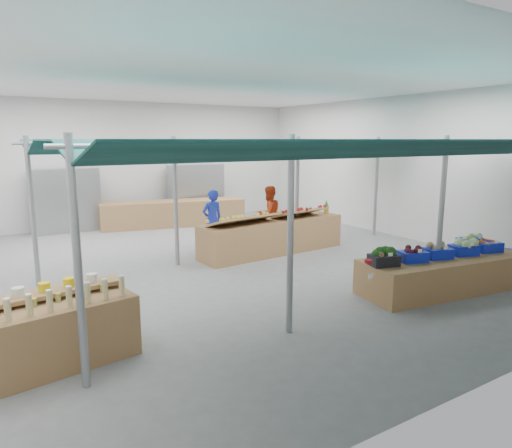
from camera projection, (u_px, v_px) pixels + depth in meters
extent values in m
plane|color=slate|center=(225.00, 264.00, 10.90)|extent=(13.00, 13.00, 0.00)
plane|color=silver|center=(223.00, 81.00, 10.13)|extent=(13.00, 13.00, 0.00)
plane|color=silver|center=(137.00, 163.00, 15.95)|extent=(12.00, 0.00, 12.00)
plane|color=silver|center=(402.00, 167.00, 13.62)|extent=(0.00, 13.00, 13.00)
cylinder|color=gray|center=(78.00, 266.00, 5.21)|extent=(0.10, 0.10, 3.00)
cylinder|color=gray|center=(32.00, 213.00, 8.98)|extent=(0.10, 0.10, 3.00)
cylinder|color=gray|center=(290.00, 237.00, 6.77)|extent=(0.10, 0.10, 3.00)
cylinder|color=gray|center=(176.00, 202.00, 10.53)|extent=(0.10, 0.10, 3.00)
cylinder|color=gray|center=(441.00, 216.00, 8.58)|extent=(0.10, 0.10, 3.00)
cylinder|color=gray|center=(297.00, 193.00, 12.34)|extent=(0.10, 0.10, 3.00)
cylinder|color=gray|center=(376.00, 187.00, 13.89)|extent=(0.10, 0.10, 3.00)
cylinder|color=gray|center=(378.00, 144.00, 7.42)|extent=(10.00, 0.06, 0.06)
cylinder|color=gray|center=(241.00, 142.00, 11.19)|extent=(10.00, 0.06, 0.06)
cube|color=black|center=(410.00, 149.00, 6.89)|extent=(9.50, 1.28, 0.30)
cube|color=black|center=(350.00, 148.00, 7.98)|extent=(9.50, 1.28, 0.30)
cube|color=black|center=(255.00, 146.00, 10.66)|extent=(9.50, 1.28, 0.30)
cube|color=black|center=(228.00, 145.00, 11.74)|extent=(9.50, 1.28, 0.30)
cube|color=#B23F33|center=(66.00, 201.00, 14.44)|extent=(2.00, 0.50, 2.00)
cube|color=#B23F33|center=(196.00, 193.00, 16.77)|extent=(2.00, 0.50, 2.00)
cube|color=olive|center=(59.00, 334.00, 5.96)|extent=(2.00, 1.11, 0.84)
cube|color=#997247|center=(50.00, 292.00, 6.07)|extent=(1.93, 0.64, 0.06)
cube|color=olive|center=(443.00, 274.00, 8.93)|extent=(3.57, 1.63, 0.67)
cube|color=olive|center=(273.00, 236.00, 11.90)|extent=(4.12, 1.28, 0.87)
cube|color=olive|center=(174.00, 213.00, 15.61)|extent=(4.91, 1.92, 0.87)
cube|color=#1021B1|center=(507.00, 262.00, 9.97)|extent=(0.54, 0.46, 0.55)
imported|color=#1D31BE|center=(212.00, 220.00, 12.13)|extent=(0.62, 0.43, 1.62)
imported|color=#BB3817|center=(269.00, 214.00, 13.06)|extent=(0.84, 0.68, 1.62)
cube|color=black|center=(384.00, 260.00, 8.27)|extent=(0.58, 0.48, 0.20)
cube|color=white|center=(391.00, 254.00, 8.03)|extent=(0.08, 0.03, 0.06)
cube|color=#1021B1|center=(412.00, 256.00, 8.53)|extent=(0.58, 0.48, 0.20)
cube|color=white|center=(420.00, 251.00, 8.29)|extent=(0.08, 0.03, 0.06)
cube|color=#1021B1|center=(438.00, 253.00, 8.77)|extent=(0.58, 0.48, 0.20)
cube|color=white|center=(446.00, 248.00, 8.53)|extent=(0.08, 0.03, 0.06)
cube|color=#1021B1|center=(463.00, 250.00, 9.03)|extent=(0.58, 0.48, 0.20)
cube|color=white|center=(472.00, 244.00, 8.80)|extent=(0.08, 0.03, 0.06)
cube|color=#1021B1|center=(488.00, 247.00, 9.29)|extent=(0.58, 0.48, 0.20)
cube|color=white|center=(497.00, 241.00, 9.06)|extent=(0.08, 0.03, 0.06)
sphere|color=brown|center=(382.00, 255.00, 8.08)|extent=(0.09, 0.09, 0.09)
sphere|color=brown|center=(381.00, 253.00, 8.03)|extent=(0.06, 0.06, 0.06)
cylinder|color=#B20B1A|center=(368.00, 261.00, 6.93)|extent=(0.12, 0.12, 0.05)
cube|color=white|center=(371.00, 276.00, 6.92)|extent=(0.10, 0.01, 0.07)
cube|color=#997247|center=(244.00, 220.00, 11.16)|extent=(1.98, 0.97, 0.26)
cube|color=#997247|center=(299.00, 213.00, 12.20)|extent=(1.59, 0.91, 0.26)
cylinder|color=#8C6019|center=(326.00, 210.00, 12.79)|extent=(0.14, 0.14, 0.22)
cone|color=#26661E|center=(326.00, 203.00, 12.76)|extent=(0.12, 0.12, 0.18)
cube|color=#1021B1|center=(470.00, 242.00, 9.68)|extent=(0.54, 0.41, 0.20)
cube|color=white|center=(480.00, 237.00, 9.46)|extent=(0.08, 0.02, 0.06)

